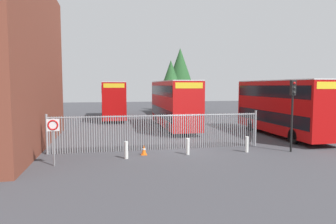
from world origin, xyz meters
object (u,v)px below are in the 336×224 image
(bollard_near_left, at_px, (126,150))
(traffic_light_kerbside, at_px, (293,102))
(double_decker_bus_far_back, at_px, (175,97))
(traffic_cone_by_gate, at_px, (144,150))
(double_decker_bus_behind_fence_right, at_px, (113,99))
(speed_limit_sign_post, at_px, (53,131))
(bollard_center_front, at_px, (188,146))
(double_decker_bus_behind_fence_left, at_px, (174,103))
(double_decker_bus_near_gate, at_px, (282,105))
(bollard_near_right, at_px, (247,144))

(bollard_near_left, xyz_separation_m, traffic_light_kerbside, (9.85, -0.20, 2.51))
(double_decker_bus_far_back, height_order, traffic_cone_by_gate, double_decker_bus_far_back)
(double_decker_bus_behind_fence_right, xyz_separation_m, speed_limit_sign_post, (-3.35, -21.48, -0.65))
(bollard_near_left, height_order, speed_limit_sign_post, speed_limit_sign_post)
(bollard_near_left, xyz_separation_m, bollard_center_front, (3.55, 0.31, 0.00))
(bollard_center_front, bearing_deg, double_decker_bus_behind_fence_left, 81.88)
(double_decker_bus_near_gate, xyz_separation_m, speed_limit_sign_post, (-16.22, -6.20, -0.65))
(double_decker_bus_near_gate, relative_size, double_decker_bus_far_back, 1.00)
(double_decker_bus_far_back, height_order, bollard_near_right, double_decker_bus_far_back)
(double_decker_bus_far_back, distance_m, speed_limit_sign_post, 27.54)
(double_decker_bus_behind_fence_right, relative_size, bollard_center_front, 11.38)
(traffic_cone_by_gate, relative_size, speed_limit_sign_post, 0.25)
(bollard_near_left, height_order, traffic_cone_by_gate, bollard_near_left)
(traffic_cone_by_gate, bearing_deg, double_decker_bus_behind_fence_right, 93.77)
(double_decker_bus_far_back, height_order, bollard_near_left, double_decker_bus_far_back)
(double_decker_bus_behind_fence_right, distance_m, speed_limit_sign_post, 21.75)
(double_decker_bus_far_back, height_order, speed_limit_sign_post, double_decker_bus_far_back)
(traffic_cone_by_gate, bearing_deg, bollard_near_left, -145.18)
(double_decker_bus_near_gate, relative_size, double_decker_bus_behind_fence_left, 1.00)
(double_decker_bus_near_gate, relative_size, bollard_center_front, 11.38)
(bollard_near_left, bearing_deg, double_decker_bus_behind_fence_right, 90.72)
(speed_limit_sign_post, bearing_deg, bollard_center_front, 9.08)
(double_decker_bus_behind_fence_left, height_order, bollard_near_right, double_decker_bus_behind_fence_left)
(bollard_center_front, relative_size, traffic_light_kerbside, 0.22)
(double_decker_bus_behind_fence_left, bearing_deg, bollard_center_front, -98.12)
(speed_limit_sign_post, bearing_deg, bollard_near_right, 5.72)
(traffic_cone_by_gate, bearing_deg, bollard_center_front, -9.68)
(bollard_center_front, bearing_deg, bollard_near_left, -175.06)
(speed_limit_sign_post, bearing_deg, double_decker_bus_behind_fence_right, 81.14)
(double_decker_bus_far_back, distance_m, bollard_center_front, 24.29)
(double_decker_bus_behind_fence_left, xyz_separation_m, bollard_near_right, (2.10, -10.85, -1.95))
(bollard_near_right, bearing_deg, traffic_cone_by_gate, 175.47)
(double_decker_bus_behind_fence_left, xyz_separation_m, bollard_center_front, (-1.54, -10.79, -1.95))
(bollard_near_left, relative_size, bollard_near_right, 1.00)
(double_decker_bus_near_gate, bearing_deg, speed_limit_sign_post, -159.08)
(double_decker_bus_behind_fence_left, distance_m, traffic_cone_by_gate, 11.33)
(double_decker_bus_near_gate, height_order, bollard_near_left, double_decker_bus_near_gate)
(double_decker_bus_far_back, relative_size, traffic_light_kerbside, 2.51)
(double_decker_bus_far_back, bearing_deg, double_decker_bus_near_gate, -76.45)
(speed_limit_sign_post, bearing_deg, traffic_light_kerbside, 2.73)
(double_decker_bus_behind_fence_left, distance_m, bollard_near_right, 11.23)
(traffic_cone_by_gate, height_order, traffic_light_kerbside, traffic_light_kerbside)
(traffic_cone_by_gate, xyz_separation_m, traffic_light_kerbside, (8.79, -0.93, 2.70))
(double_decker_bus_behind_fence_right, distance_m, traffic_cone_by_gate, 20.07)
(traffic_cone_by_gate, distance_m, traffic_light_kerbside, 9.25)
(double_decker_bus_behind_fence_left, bearing_deg, bollard_near_left, -114.62)
(bollard_near_right, height_order, traffic_cone_by_gate, bollard_near_right)
(bollard_near_right, relative_size, traffic_cone_by_gate, 1.61)
(bollard_near_right, bearing_deg, bollard_center_front, 179.04)
(bollard_center_front, bearing_deg, speed_limit_sign_post, -170.92)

